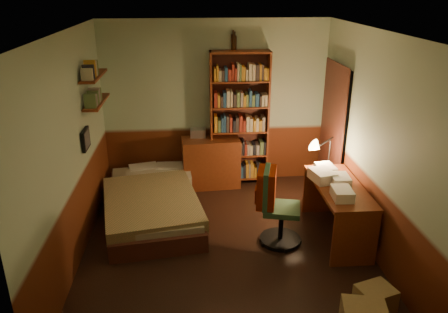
{
  "coord_description": "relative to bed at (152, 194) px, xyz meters",
  "views": [
    {
      "loc": [
        -0.4,
        -4.7,
        3.08
      ],
      "look_at": [
        0.0,
        0.25,
        1.1
      ],
      "focal_mm": 35.0,
      "sensor_mm": 36.0,
      "label": 1
    }
  ],
  "objects": [
    {
      "name": "floor",
      "position": [
        0.96,
        -0.86,
        -0.33
      ],
      "size": [
        3.5,
        4.0,
        0.02
      ],
      "primitive_type": "cube",
      "color": "black",
      "rests_on": "ground"
    },
    {
      "name": "ceiling",
      "position": [
        0.96,
        -0.86,
        2.29
      ],
      "size": [
        3.5,
        4.0,
        0.02
      ],
      "primitive_type": "cube",
      "color": "silver",
      "rests_on": "wall_back"
    },
    {
      "name": "wall_back",
      "position": [
        0.96,
        1.15,
        0.98
      ],
      "size": [
        3.5,
        0.02,
        2.6
      ],
      "primitive_type": "cube",
      "color": "#9BB491",
      "rests_on": "ground"
    },
    {
      "name": "wall_left",
      "position": [
        -0.8,
        -0.86,
        0.98
      ],
      "size": [
        0.02,
        4.0,
        2.6
      ],
      "primitive_type": "cube",
      "color": "#9BB491",
      "rests_on": "ground"
    },
    {
      "name": "wall_right",
      "position": [
        2.72,
        -0.86,
        0.98
      ],
      "size": [
        0.02,
        4.0,
        2.6
      ],
      "primitive_type": "cube",
      "color": "#9BB491",
      "rests_on": "ground"
    },
    {
      "name": "wall_front",
      "position": [
        0.96,
        -2.87,
        0.98
      ],
      "size": [
        3.5,
        0.02,
        2.6
      ],
      "primitive_type": "cube",
      "color": "#9BB491",
      "rests_on": "ground"
    },
    {
      "name": "doorway",
      "position": [
        2.68,
        0.44,
        0.68
      ],
      "size": [
        0.06,
        0.9,
        2.0
      ],
      "primitive_type": "cube",
      "color": "black",
      "rests_on": "ground"
    },
    {
      "name": "door_trim",
      "position": [
        2.65,
        0.44,
        0.68
      ],
      "size": [
        0.02,
        0.98,
        2.08
      ],
      "primitive_type": "cube",
      "color": "#441F16",
      "rests_on": "ground"
    },
    {
      "name": "bed",
      "position": [
        0.0,
        0.0,
        0.0
      ],
      "size": [
        1.45,
        2.32,
        0.65
      ],
      "primitive_type": "cube",
      "rotation": [
        0.0,
        0.0,
        0.14
      ],
      "color": "olive",
      "rests_on": "ground"
    },
    {
      "name": "dresser",
      "position": [
        0.87,
        0.91,
        0.08
      ],
      "size": [
        0.93,
        0.52,
        0.8
      ],
      "primitive_type": "cube",
      "rotation": [
        0.0,
        0.0,
        0.07
      ],
      "color": "#652B13",
      "rests_on": "ground"
    },
    {
      "name": "mini_stereo",
      "position": [
        0.68,
        1.03,
        0.54
      ],
      "size": [
        0.25,
        0.2,
        0.13
      ],
      "primitive_type": "cube",
      "rotation": [
        0.0,
        0.0,
        -0.05
      ],
      "color": "#B2B2B7",
      "rests_on": "dresser"
    },
    {
      "name": "bookshelf",
      "position": [
        1.33,
        0.99,
        0.75
      ],
      "size": [
        0.92,
        0.29,
        2.14
      ],
      "primitive_type": "cube",
      "rotation": [
        0.0,
        0.0,
        -0.01
      ],
      "color": "#652B13",
      "rests_on": "ground"
    },
    {
      "name": "bottle_left",
      "position": [
        1.24,
        1.1,
        1.93
      ],
      "size": [
        0.08,
        0.08,
        0.23
      ],
      "primitive_type": "cylinder",
      "rotation": [
        0.0,
        0.0,
        0.34
      ],
      "color": "black",
      "rests_on": "bookshelf"
    },
    {
      "name": "bottle_right",
      "position": [
        1.26,
        1.1,
        1.92
      ],
      "size": [
        0.06,
        0.06,
        0.21
      ],
      "primitive_type": "cylinder",
      "rotation": [
        0.0,
        0.0,
        -0.07
      ],
      "color": "black",
      "rests_on": "bookshelf"
    },
    {
      "name": "desk",
      "position": [
        2.4,
        -0.75,
        0.04
      ],
      "size": [
        0.57,
        1.35,
        0.72
      ],
      "primitive_type": "cube",
      "rotation": [
        0.0,
        0.0,
        -0.01
      ],
      "color": "#652B13",
      "rests_on": "ground"
    },
    {
      "name": "paper_stack",
      "position": [
        2.22,
        -0.59,
        0.47
      ],
      "size": [
        0.32,
        0.39,
        0.14
      ],
      "primitive_type": "cube",
      "rotation": [
        0.0,
        0.0,
        0.24
      ],
      "color": "silver",
      "rests_on": "desk"
    },
    {
      "name": "desk_lamp",
      "position": [
        2.46,
        -0.08,
        0.71
      ],
      "size": [
        0.23,
        0.23,
        0.62
      ],
      "primitive_type": "cone",
      "rotation": [
        0.0,
        0.0,
        -0.24
      ],
      "color": "black",
      "rests_on": "desk"
    },
    {
      "name": "office_chair",
      "position": [
        1.66,
        -0.84,
        0.23
      ],
      "size": [
        0.66,
        0.61,
        1.12
      ],
      "primitive_type": "cube",
      "rotation": [
        0.0,
        0.0,
        -0.24
      ],
      "color": "#345C3A",
      "rests_on": "ground"
    },
    {
      "name": "red_jacket",
      "position": [
        1.41,
        -1.05,
        1.03
      ],
      "size": [
        0.35,
        0.45,
        0.47
      ],
      "primitive_type": "cube",
      "rotation": [
        0.0,
        0.0,
        0.39
      ],
      "color": "#912000",
      "rests_on": "office_chair"
    },
    {
      "name": "wall_shelf_lower",
      "position": [
        -0.68,
        0.24,
        1.28
      ],
      "size": [
        0.2,
        0.9,
        0.03
      ],
      "primitive_type": "cube",
      "color": "#652B13",
      "rests_on": "wall_left"
    },
    {
      "name": "wall_shelf_upper",
      "position": [
        -0.68,
        0.24,
        1.63
      ],
      "size": [
        0.2,
        0.9,
        0.03
      ],
      "primitive_type": "cube",
      "color": "#652B13",
      "rests_on": "wall_left"
    },
    {
      "name": "framed_picture",
      "position": [
        -0.76,
        -0.26,
        0.93
      ],
      "size": [
        0.04,
        0.32,
        0.26
      ],
      "primitive_type": "cube",
      "color": "black",
      "rests_on": "wall_left"
    },
    {
      "name": "cardboard_box_b",
      "position": [
        2.37,
        -2.14,
        -0.2
      ],
      "size": [
        0.42,
        0.38,
        0.25
      ],
      "primitive_type": "cube",
      "rotation": [
        0.0,
        0.0,
        0.31
      ],
      "color": "#9A8450",
      "rests_on": "ground"
    }
  ]
}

